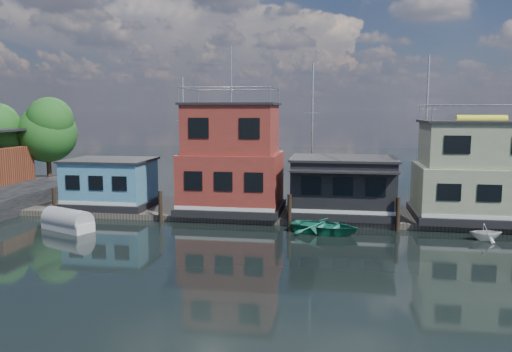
% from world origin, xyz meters
% --- Properties ---
extents(ground, '(160.00, 160.00, 0.00)m').
position_xyz_m(ground, '(0.00, 0.00, 0.00)').
color(ground, black).
rests_on(ground, ground).
extents(dock, '(48.00, 5.00, 0.40)m').
position_xyz_m(dock, '(0.00, 12.00, 0.20)').
color(dock, '#595147').
rests_on(dock, ground).
extents(houseboat_blue, '(6.40, 4.90, 3.66)m').
position_xyz_m(houseboat_blue, '(-18.00, 12.00, 2.21)').
color(houseboat_blue, black).
rests_on(houseboat_blue, dock).
extents(houseboat_red, '(7.40, 5.90, 11.86)m').
position_xyz_m(houseboat_red, '(-8.50, 12.00, 4.10)').
color(houseboat_red, black).
rests_on(houseboat_red, dock).
extents(houseboat_dark, '(7.40, 6.10, 4.06)m').
position_xyz_m(houseboat_dark, '(-0.50, 11.98, 2.42)').
color(houseboat_dark, black).
rests_on(houseboat_dark, dock).
extents(houseboat_green, '(8.40, 5.90, 7.03)m').
position_xyz_m(houseboat_green, '(8.50, 12.00, 3.55)').
color(houseboat_green, black).
rests_on(houseboat_green, dock).
extents(pilings, '(42.28, 0.28, 2.20)m').
position_xyz_m(pilings, '(-0.33, 9.20, 1.10)').
color(pilings, '#2D2116').
rests_on(pilings, ground).
extents(background_masts, '(36.40, 0.16, 12.00)m').
position_xyz_m(background_masts, '(4.76, 18.00, 5.55)').
color(background_masts, silver).
rests_on(background_masts, ground).
extents(dinghy_white, '(2.16, 1.93, 1.03)m').
position_xyz_m(dinghy_white, '(7.95, 7.62, 0.52)').
color(dinghy_white, white).
rests_on(dinghy_white, ground).
extents(tarp_runabout, '(3.95, 2.81, 1.50)m').
position_xyz_m(tarp_runabout, '(-18.17, 6.00, 0.56)').
color(tarp_runabout, silver).
rests_on(tarp_runabout, ground).
extents(dinghy_teal, '(5.00, 4.11, 0.90)m').
position_xyz_m(dinghy_teal, '(-1.62, 7.79, 0.45)').
color(dinghy_teal, '#227D63').
rests_on(dinghy_teal, ground).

